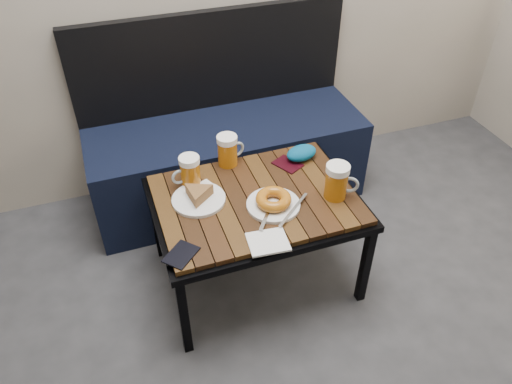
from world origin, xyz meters
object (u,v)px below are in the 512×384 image
object	(u,v)px
beer_mug_left	(190,171)
passport_navy	(181,255)
plate_bagel	(273,202)
bench	(226,152)
cafe_table	(256,205)
passport_burgundy	(288,164)
beer_mug_right	(337,181)
beer_mug_centre	(228,150)
plate_pie	(198,196)
knit_pouch	(301,153)

from	to	relation	value
beer_mug_left	passport_navy	size ratio (longest dim) A/B	1.13
plate_bagel	passport_navy	world-z (taller)	plate_bagel
bench	cafe_table	bearing A→B (deg)	-94.88
passport_burgundy	beer_mug_right	bearing A→B (deg)	-96.30
plate_bagel	passport_burgundy	bearing A→B (deg)	56.45
beer_mug_left	beer_mug_centre	bearing A→B (deg)	-163.16
beer_mug_right	passport_burgundy	distance (m)	0.29
plate_pie	knit_pouch	xyz separation A→B (m)	(0.51, 0.13, 0.01)
plate_bagel	passport_burgundy	xyz separation A→B (m)	(0.16, 0.24, -0.02)
bench	plate_bagel	xyz separation A→B (m)	(-0.01, -0.70, 0.22)
bench	beer_mug_right	distance (m)	0.82
bench	knit_pouch	size ratio (longest dim) A/B	9.71
beer_mug_left	passport_burgundy	bearing A→B (deg)	171.15
beer_mug_centre	plate_bagel	world-z (taller)	beer_mug_centre
beer_mug_centre	bench	bearing A→B (deg)	60.16
beer_mug_centre	cafe_table	bearing A→B (deg)	-97.68
plate_pie	passport_navy	xyz separation A→B (m)	(-0.13, -0.27, -0.02)
cafe_table	knit_pouch	size ratio (longest dim) A/B	5.83
cafe_table	passport_navy	bearing A→B (deg)	-149.16
beer_mug_left	knit_pouch	bearing A→B (deg)	173.77
beer_mug_centre	passport_burgundy	xyz separation A→B (m)	(0.24, -0.10, -0.07)
beer_mug_centre	plate_bagel	bearing A→B (deg)	-91.81
plate_bagel	beer_mug_centre	bearing A→B (deg)	104.04
cafe_table	plate_pie	bearing A→B (deg)	165.94
passport_burgundy	knit_pouch	distance (m)	0.08
passport_navy	bench	bearing A→B (deg)	111.28
beer_mug_centre	beer_mug_right	xyz separation A→B (m)	(0.35, -0.36, 0.00)
plate_bagel	knit_pouch	xyz separation A→B (m)	(0.23, 0.26, 0.01)
passport_navy	knit_pouch	distance (m)	0.76
cafe_table	plate_bagel	size ratio (longest dim) A/B	3.24
bench	plate_bagel	world-z (taller)	bench
cafe_table	beer_mug_left	bearing A→B (deg)	143.44
passport_navy	knit_pouch	world-z (taller)	knit_pouch
beer_mug_centre	knit_pouch	bearing A→B (deg)	-28.79
cafe_table	passport_burgundy	world-z (taller)	passport_burgundy
beer_mug_left	passport_navy	world-z (taller)	beer_mug_left
beer_mug_centre	passport_burgundy	bearing A→B (deg)	-37.24
cafe_table	knit_pouch	xyz separation A→B (m)	(0.28, 0.19, 0.08)
bench	passport_burgundy	bearing A→B (deg)	-71.58
plate_pie	beer_mug_centre	bearing A→B (deg)	47.32
passport_burgundy	knit_pouch	xyz separation A→B (m)	(0.07, 0.02, 0.03)
beer_mug_right	knit_pouch	xyz separation A→B (m)	(-0.03, 0.29, -0.05)
passport_burgundy	beer_mug_left	bearing A→B (deg)	151.82
cafe_table	plate_pie	xyz separation A→B (m)	(-0.23, 0.06, 0.07)
passport_burgundy	knit_pouch	size ratio (longest dim) A/B	0.84
plate_pie	plate_bagel	distance (m)	0.30
beer_mug_centre	beer_mug_right	bearing A→B (deg)	-62.02
passport_burgundy	knit_pouch	world-z (taller)	knit_pouch
bench	passport_navy	xyz separation A→B (m)	(-0.41, -0.84, 0.20)
beer_mug_left	plate_bagel	xyz separation A→B (m)	(0.28, -0.25, -0.04)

